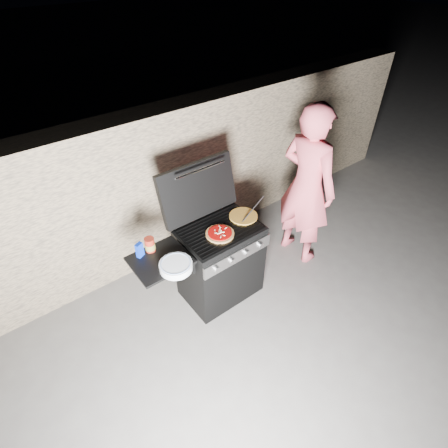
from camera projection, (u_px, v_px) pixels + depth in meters
ground at (221, 290)px, 3.99m from camera, size 50.00×50.00×0.00m
stone_wall at (166, 184)px, 4.07m from camera, size 8.00×0.35×1.80m
gas_grill at (201, 273)px, 3.58m from camera, size 1.34×0.79×0.91m
pizza_topped at (220, 233)px, 3.34m from camera, size 0.35×0.35×0.03m
pizza_plain at (243, 216)px, 3.56m from camera, size 0.36×0.36×0.02m
sauce_jar at (150, 244)px, 3.15m from camera, size 0.11×0.11×0.14m
blue_carton at (140, 250)px, 3.09m from camera, size 0.08×0.06×0.14m
plate_stack at (176, 266)px, 2.99m from camera, size 0.36×0.36×0.07m
person at (307, 187)px, 3.90m from camera, size 0.50×0.73×1.93m
tongs at (252, 210)px, 3.58m from camera, size 0.44×0.15×0.09m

